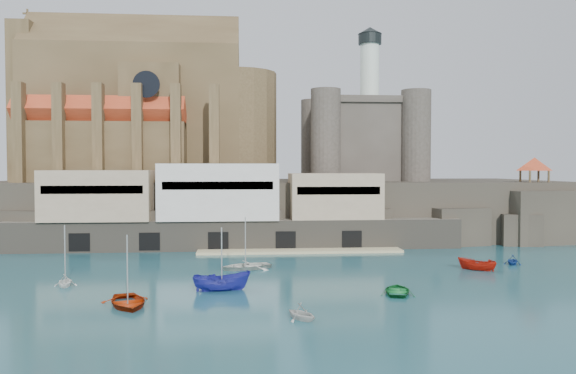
{
  "coord_description": "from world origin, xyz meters",
  "views": [
    {
      "loc": [
        -6.46,
        -63.55,
        12.43
      ],
      "look_at": [
        1.37,
        32.0,
        9.08
      ],
      "focal_mm": 35.0,
      "sensor_mm": 36.0,
      "label": 1
    }
  ],
  "objects_px": {
    "pavilion": "(534,166)",
    "church": "(146,115)",
    "castle_keep": "(362,136)",
    "boat_0": "(128,306)",
    "boat_1": "(301,319)",
    "boat_2": "(222,291)"
  },
  "relations": [
    {
      "from": "boat_1",
      "to": "boat_2",
      "type": "height_order",
      "value": "boat_2"
    },
    {
      "from": "pavilion",
      "to": "boat_0",
      "type": "distance_m",
      "value": 71.41
    },
    {
      "from": "pavilion",
      "to": "boat_1",
      "type": "relative_size",
      "value": 1.99
    },
    {
      "from": "church",
      "to": "boat_0",
      "type": "xyz_separation_m",
      "value": [
        7.37,
        -54.39,
        -22.13
      ]
    },
    {
      "from": "castle_keep",
      "to": "church",
      "type": "bearing_deg",
      "value": 178.89
    },
    {
      "from": "church",
      "to": "boat_2",
      "type": "distance_m",
      "value": 55.9
    },
    {
      "from": "castle_keep",
      "to": "pavilion",
      "type": "height_order",
      "value": "castle_keep"
    },
    {
      "from": "castle_keep",
      "to": "boat_0",
      "type": "bearing_deg",
      "value": -121.48
    },
    {
      "from": "church",
      "to": "castle_keep",
      "type": "distance_m",
      "value": 40.39
    },
    {
      "from": "church",
      "to": "boat_0",
      "type": "bearing_deg",
      "value": -82.28
    },
    {
      "from": "boat_1",
      "to": "boat_2",
      "type": "xyz_separation_m",
      "value": [
        -6.87,
        11.28,
        0.0
      ]
    },
    {
      "from": "pavilion",
      "to": "boat_2",
      "type": "xyz_separation_m",
      "value": [
        -50.53,
        -33.05,
        -12.73
      ]
    },
    {
      "from": "boat_2",
      "to": "boat_1",
      "type": "bearing_deg",
      "value": -156.18
    },
    {
      "from": "boat_1",
      "to": "boat_2",
      "type": "relative_size",
      "value": 0.55
    },
    {
      "from": "church",
      "to": "castle_keep",
      "type": "xyz_separation_m",
      "value": [
        40.21,
        -0.78,
        -3.81
      ]
    },
    {
      "from": "boat_0",
      "to": "boat_1",
      "type": "distance_m",
      "value": 16.17
    },
    {
      "from": "boat_2",
      "to": "boat_0",
      "type": "bearing_deg",
      "value": 116.19
    },
    {
      "from": "castle_keep",
      "to": "boat_1",
      "type": "distance_m",
      "value": 64.65
    },
    {
      "from": "boat_0",
      "to": "boat_2",
      "type": "bearing_deg",
      "value": 15.24
    },
    {
      "from": "pavilion",
      "to": "church",
      "type": "bearing_deg",
      "value": 166.52
    },
    {
      "from": "castle_keep",
      "to": "boat_2",
      "type": "height_order",
      "value": "castle_keep"
    },
    {
      "from": "pavilion",
      "to": "boat_1",
      "type": "bearing_deg",
      "value": -134.57
    }
  ]
}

